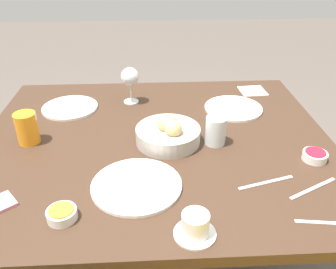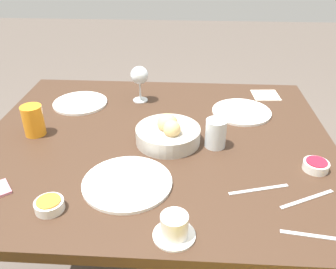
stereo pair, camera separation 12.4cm
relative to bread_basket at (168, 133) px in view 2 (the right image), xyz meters
The scene contains 16 objects.
ground_plane 0.74m from the bread_basket, 26.74° to the right, with size 10.00×10.00×0.00m, color #564C44.
dining_table 0.13m from the bread_basket, 26.74° to the right, with size 1.25×1.07×0.70m.
bread_basket is the anchor object (origin of this frame).
plate_near_left 0.38m from the bread_basket, 139.26° to the right, with size 0.24×0.24×0.01m.
plate_near_right 0.49m from the bread_basket, 36.11° to the right, with size 0.23×0.23×0.01m.
plate_far_center 0.27m from the bread_basket, 66.54° to the left, with size 0.27×0.27×0.01m.
juice_glass 0.49m from the bread_basket, ahead, with size 0.08×0.08×0.11m.
water_tumbler 0.16m from the bread_basket, behind, with size 0.07×0.07×0.10m.
wine_glass 0.37m from the bread_basket, 67.25° to the right, with size 0.08×0.08×0.16m.
coffee_cup 0.44m from the bread_basket, 95.45° to the left, with size 0.11×0.11×0.07m.
jam_bowl_berry 0.49m from the bread_basket, 163.97° to the left, with size 0.08×0.08×0.03m.
jam_bowl_honey 0.47m from the bread_basket, 50.91° to the left, with size 0.08×0.08×0.03m.
fork_silver 0.37m from the bread_basket, 138.40° to the left, with size 0.18×0.06×0.00m.
knife_silver 0.50m from the bread_basket, 145.37° to the left, with size 0.17×0.09×0.00m.
spoon_coffee 0.56m from the bread_basket, 131.80° to the left, with size 0.14×0.03×0.00m.
napkin 0.59m from the bread_basket, 134.22° to the right, with size 0.12×0.12×0.00m.
Camera 2 is at (-0.11, 1.09, 1.36)m, focal length 38.00 mm.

